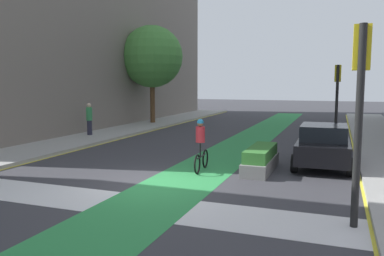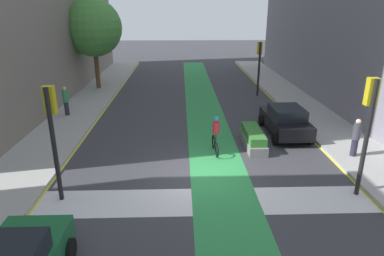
{
  "view_description": "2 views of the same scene",
  "coord_description": "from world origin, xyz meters",
  "px_view_note": "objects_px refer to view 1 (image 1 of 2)",
  "views": [
    {
      "loc": [
        5.2,
        -10.55,
        3.1
      ],
      "look_at": [
        -0.42,
        4.49,
        1.24
      ],
      "focal_mm": 36.64,
      "sensor_mm": 36.0,
      "label": 1
    },
    {
      "loc": [
        -0.83,
        -12.45,
        6.53
      ],
      "look_at": [
        -0.34,
        2.27,
        1.25
      ],
      "focal_mm": 31.67,
      "sensor_mm": 36.0,
      "label": 2
    }
  ],
  "objects_px": {
    "street_tree_near": "(152,57)",
    "median_planter": "(261,159)",
    "traffic_signal_near_right": "(360,87)",
    "pedestrian_sidewalk_left_a": "(89,119)",
    "cyclist_in_lane": "(201,144)",
    "car_black_right_far": "(323,145)",
    "traffic_signal_far_right": "(337,87)"
  },
  "relations": [
    {
      "from": "cyclist_in_lane",
      "to": "car_black_right_far",
      "type": "bearing_deg",
      "value": 30.86
    },
    {
      "from": "cyclist_in_lane",
      "to": "pedestrian_sidewalk_left_a",
      "type": "bearing_deg",
      "value": 146.11
    },
    {
      "from": "traffic_signal_near_right",
      "to": "cyclist_in_lane",
      "type": "distance_m",
      "value": 6.48
    },
    {
      "from": "traffic_signal_near_right",
      "to": "cyclist_in_lane",
      "type": "bearing_deg",
      "value": 142.21
    },
    {
      "from": "traffic_signal_near_right",
      "to": "traffic_signal_far_right",
      "type": "distance_m",
      "value": 14.78
    },
    {
      "from": "traffic_signal_near_right",
      "to": "median_planter",
      "type": "relative_size",
      "value": 1.47
    },
    {
      "from": "street_tree_near",
      "to": "median_planter",
      "type": "distance_m",
      "value": 16.99
    },
    {
      "from": "traffic_signal_near_right",
      "to": "cyclist_in_lane",
      "type": "xyz_separation_m",
      "value": [
        -4.86,
        3.77,
        -2.05
      ]
    },
    {
      "from": "cyclist_in_lane",
      "to": "pedestrian_sidewalk_left_a",
      "type": "height_order",
      "value": "pedestrian_sidewalk_left_a"
    },
    {
      "from": "traffic_signal_near_right",
      "to": "cyclist_in_lane",
      "type": "relative_size",
      "value": 2.32
    },
    {
      "from": "pedestrian_sidewalk_left_a",
      "to": "median_planter",
      "type": "bearing_deg",
      "value": -25.25
    },
    {
      "from": "traffic_signal_near_right",
      "to": "traffic_signal_far_right",
      "type": "height_order",
      "value": "traffic_signal_near_right"
    },
    {
      "from": "traffic_signal_far_right",
      "to": "cyclist_in_lane",
      "type": "relative_size",
      "value": 2.21
    },
    {
      "from": "traffic_signal_near_right",
      "to": "street_tree_near",
      "type": "relative_size",
      "value": 0.61
    },
    {
      "from": "car_black_right_far",
      "to": "pedestrian_sidewalk_left_a",
      "type": "bearing_deg",
      "value": 164.69
    },
    {
      "from": "traffic_signal_near_right",
      "to": "street_tree_near",
      "type": "xyz_separation_m",
      "value": [
        -13.34,
        17.21,
        1.96
      ]
    },
    {
      "from": "pedestrian_sidewalk_left_a",
      "to": "street_tree_near",
      "type": "height_order",
      "value": "street_tree_near"
    },
    {
      "from": "car_black_right_far",
      "to": "cyclist_in_lane",
      "type": "height_order",
      "value": "cyclist_in_lane"
    },
    {
      "from": "street_tree_near",
      "to": "median_planter",
      "type": "xyz_separation_m",
      "value": [
        10.43,
        -12.61,
        -4.58
      ]
    },
    {
      "from": "median_planter",
      "to": "car_black_right_far",
      "type": "bearing_deg",
      "value": 37.42
    },
    {
      "from": "median_planter",
      "to": "pedestrian_sidewalk_left_a",
      "type": "bearing_deg",
      "value": 154.75
    },
    {
      "from": "traffic_signal_far_right",
      "to": "pedestrian_sidewalk_left_a",
      "type": "xyz_separation_m",
      "value": [
        -13.09,
        -5.14,
        -1.8
      ]
    },
    {
      "from": "traffic_signal_far_right",
      "to": "car_black_right_far",
      "type": "bearing_deg",
      "value": -92.44
    },
    {
      "from": "traffic_signal_far_right",
      "to": "car_black_right_far",
      "type": "distance_m",
      "value": 8.87
    },
    {
      "from": "car_black_right_far",
      "to": "cyclist_in_lane",
      "type": "relative_size",
      "value": 2.28
    },
    {
      "from": "car_black_right_far",
      "to": "cyclist_in_lane",
      "type": "xyz_separation_m",
      "value": [
        -3.99,
        -2.38,
        0.17
      ]
    },
    {
      "from": "street_tree_near",
      "to": "car_black_right_far",
      "type": "bearing_deg",
      "value": -41.56
    },
    {
      "from": "traffic_signal_far_right",
      "to": "street_tree_near",
      "type": "height_order",
      "value": "street_tree_near"
    },
    {
      "from": "traffic_signal_near_right",
      "to": "pedestrian_sidewalk_left_a",
      "type": "height_order",
      "value": "traffic_signal_near_right"
    },
    {
      "from": "pedestrian_sidewalk_left_a",
      "to": "median_planter",
      "type": "height_order",
      "value": "pedestrian_sidewalk_left_a"
    },
    {
      "from": "car_black_right_far",
      "to": "street_tree_near",
      "type": "distance_m",
      "value": 17.18
    },
    {
      "from": "traffic_signal_far_right",
      "to": "median_planter",
      "type": "xyz_separation_m",
      "value": [
        -2.4,
        -10.18,
        -2.48
      ]
    }
  ]
}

